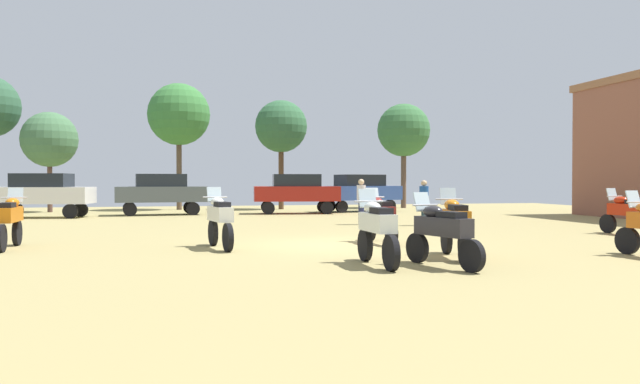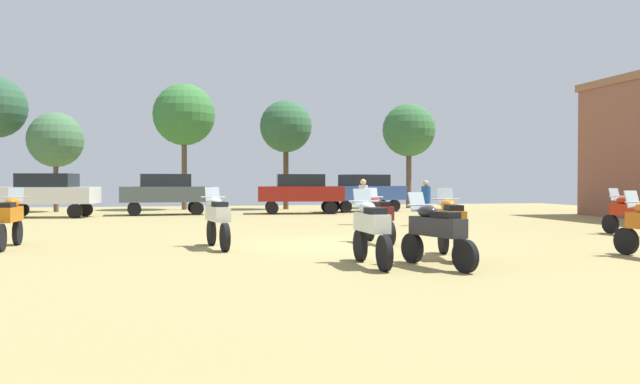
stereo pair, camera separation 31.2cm
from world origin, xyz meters
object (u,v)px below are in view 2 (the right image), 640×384
Objects in this scene: motorcycle_1 at (451,224)px; person_2 at (363,198)px; person_1 at (426,199)px; motorcycle_5 at (379,216)px; tree_2 at (56,140)px; motorcycle_8 at (10,219)px; tree_4 at (184,115)px; motorcycle_9 at (218,218)px; motorcycle_6 at (371,228)px; car_4 at (48,192)px; car_3 at (300,191)px; motorcycle_2 at (436,231)px; car_2 at (364,190)px; tree_6 at (286,127)px; motorcycle_4 at (631,212)px; car_1 at (165,191)px; tree_3 at (409,131)px.

motorcycle_1 is 10.31m from person_2.
motorcycle_1 is 1.30× the size of person_1.
motorcycle_5 is 0.42× the size of tree_2.
tree_4 is at bearing 77.50° from motorcycle_8.
motorcycle_1 is 10.71m from motorcycle_8.
motorcycle_8 is 5.15m from motorcycle_9.
motorcycle_6 is 0.97× the size of motorcycle_8.
car_4 is (-11.75, 17.74, 0.43)m from motorcycle_1.
motorcycle_2 is at bearing -176.84° from car_3.
car_4 reaches higher than motorcycle_2.
person_1 is (-0.69, -10.58, -0.18)m from car_2.
motorcycle_2 is 0.33× the size of tree_6.
motorcycle_4 is 12.56m from motorcycle_9.
car_4 is (-10.85, 19.08, 0.46)m from motorcycle_2.
person_1 is (14.88, -8.51, -0.18)m from car_4.
motorcycle_6 is at bearing -63.65° from motorcycle_9.
tree_4 is at bearing 101.68° from motorcycle_5.
car_1 is (-4.53, 19.71, 0.43)m from motorcycle_6.
motorcycle_1 is at bearing 39.72° from motorcycle_2.
motorcycle_1 is at bearing -137.09° from car_4.
tree_6 is (-7.53, 19.57, 4.11)m from motorcycle_4.
tree_3 is 0.88× the size of tree_4.
person_2 reaches higher than motorcycle_1.
motorcycle_8 is at bearing 132.36° from motorcycle_2.
tree_3 is at bearing 47.17° from motorcycle_8.
car_3 is at bearing 109.05° from motorcycle_4.
person_1 is at bearing 82.11° from motorcycle_1.
tree_4 reaches higher than motorcycle_1.
motorcycle_1 is at bearing -174.27° from car_3.
tree_2 is at bearing 128.21° from motorcycle_4.
motorcycle_1 is 0.50× the size of car_1.
person_1 is (3.70, 5.89, 0.26)m from motorcycle_5.
motorcycle_8 is (-8.98, 5.46, 0.03)m from motorcycle_2.
motorcycle_1 is 0.34× the size of tree_3.
motorcycle_8 is 1.33× the size of person_1.
tree_6 is (-0.85, 13.32, 3.80)m from person_2.
motorcycle_4 is 0.42× the size of tree_2.
car_4 is at bearing 103.27° from motorcycle_2.
person_1 is 15.64m from tree_3.
motorcycle_9 is at bearing -87.76° from tree_4.
motorcycle_5 is at bearing 153.19° from car_2.
tree_6 is (-3.67, 3.76, 3.65)m from car_2.
tree_4 is 1.14× the size of tree_6.
car_4 is at bearing 100.17° from car_3.
person_1 is 0.26× the size of tree_3.
tree_2 reaches higher than car_2.
car_1 and car_3 have the same top height.
motorcycle_8 is at bearing 158.26° from motorcycle_9.
motorcycle_4 is 1.28× the size of person_2.
motorcycle_4 is 1.31× the size of person_1.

